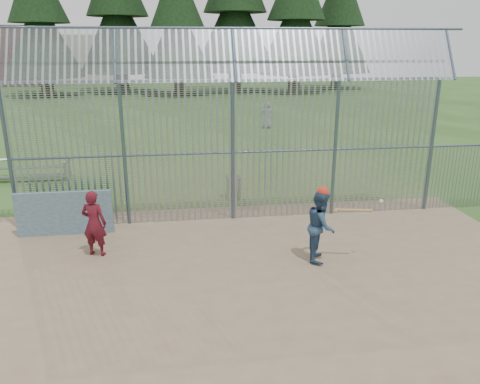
{
  "coord_description": "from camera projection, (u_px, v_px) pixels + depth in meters",
  "views": [
    {
      "loc": [
        -1.56,
        -9.32,
        4.94
      ],
      "look_at": [
        0.0,
        2.0,
        1.3
      ],
      "focal_mm": 35.0,
      "sensor_mm": 36.0,
      "label": 1
    }
  ],
  "objects": [
    {
      "name": "batting_gear",
      "position": [
        329.0,
        196.0,
        10.69
      ],
      "size": [
        1.5,
        0.41,
        0.6
      ],
      "color": "red",
      "rests_on": "ground"
    },
    {
      "name": "bleacher",
      "position": [
        29.0,
        169.0,
        17.71
      ],
      "size": [
        3.0,
        0.95,
        0.72
      ],
      "color": "gray",
      "rests_on": "ground"
    },
    {
      "name": "batter",
      "position": [
        321.0,
        226.0,
        10.93
      ],
      "size": [
        0.86,
        0.98,
        1.7
      ],
      "primitive_type": "imported",
      "rotation": [
        0.0,
        0.0,
        1.27
      ],
      "color": "navy",
      "rests_on": "dirt_infield"
    },
    {
      "name": "backstop_fence",
      "position": [
        296.0,
        139.0,
        13.26
      ],
      "size": [
        20.09,
        0.81,
        5.3
      ],
      "color": "#47566B",
      "rests_on": "ground"
    },
    {
      "name": "bg_kid_seated",
      "position": [
        233.0,
        126.0,
        26.58
      ],
      "size": [
        0.58,
        0.43,
        0.92
      ],
      "primitive_type": "imported",
      "rotation": [
        0.0,
        0.0,
        2.71
      ],
      "color": "slate",
      "rests_on": "ground"
    },
    {
      "name": "trash_can",
      "position": [
        234.0,
        187.0,
        15.54
      ],
      "size": [
        0.56,
        0.56,
        0.82
      ],
      "color": "#909398",
      "rests_on": "ground"
    },
    {
      "name": "distant_buildings",
      "position": [
        2.0,
        54.0,
        59.72
      ],
      "size": [
        26.5,
        10.5,
        8.0
      ],
      "color": "brown",
      "rests_on": "ground"
    },
    {
      "name": "dugout_wall",
      "position": [
        65.0,
        213.0,
        12.45
      ],
      "size": [
        2.5,
        0.12,
        1.2
      ],
      "primitive_type": "cube",
      "color": "#38566B",
      "rests_on": "dirt_infield"
    },
    {
      "name": "dirt_infield",
      "position": [
        256.0,
        284.0,
        10.03
      ],
      "size": [
        14.0,
        10.0,
        0.02
      ],
      "primitive_type": "cube",
      "color": "#756047",
      "rests_on": "ground"
    },
    {
      "name": "ground",
      "position": [
        252.0,
        274.0,
        10.5
      ],
      "size": [
        120.0,
        120.0,
        0.0
      ],
      "primitive_type": "plane",
      "color": "#2D511E",
      "rests_on": "ground"
    },
    {
      "name": "onlooker",
      "position": [
        94.0,
        223.0,
        11.17
      ],
      "size": [
        0.68,
        0.54,
        1.63
      ],
      "primitive_type": "imported",
      "rotation": [
        0.0,
        0.0,
        2.86
      ],
      "color": "maroon",
      "rests_on": "dirt_infield"
    },
    {
      "name": "bg_kid_standing",
      "position": [
        267.0,
        115.0,
        28.22
      ],
      "size": [
        0.83,
        0.56,
        1.64
      ],
      "primitive_type": "imported",
      "rotation": [
        0.0,
        0.0,
        3.19
      ],
      "color": "slate",
      "rests_on": "ground"
    }
  ]
}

